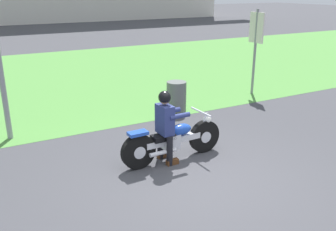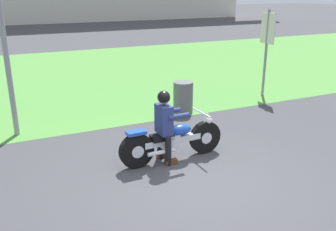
{
  "view_description": "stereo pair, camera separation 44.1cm",
  "coord_description": "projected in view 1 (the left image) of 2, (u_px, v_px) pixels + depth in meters",
  "views": [
    {
      "loc": [
        -3.27,
        -4.78,
        3.19
      ],
      "look_at": [
        -0.03,
        1.18,
        0.85
      ],
      "focal_mm": 39.72,
      "sensor_mm": 36.0,
      "label": 1
    },
    {
      "loc": [
        -2.88,
        -4.98,
        3.19
      ],
      "look_at": [
        -0.03,
        1.18,
        0.85
      ],
      "focal_mm": 39.72,
      "sensor_mm": 36.0,
      "label": 2
    }
  ],
  "objects": [
    {
      "name": "ground",
      "position": [
        202.0,
        180.0,
        6.49
      ],
      "size": [
        120.0,
        120.0,
        0.0
      ],
      "primitive_type": "plane",
      "color": "#424247"
    },
    {
      "name": "grass_verge",
      "position": [
        68.0,
        76.0,
        14.09
      ],
      "size": [
        60.0,
        12.0,
        0.01
      ],
      "primitive_type": "cube",
      "color": "#549342",
      "rests_on": "ground"
    },
    {
      "name": "motorcycle_lead",
      "position": [
        173.0,
        140.0,
        7.15
      ],
      "size": [
        2.16,
        0.66,
        0.89
      ],
      "rotation": [
        0.0,
        0.0,
        0.03
      ],
      "color": "black",
      "rests_on": "ground"
    },
    {
      "name": "rider_lead",
      "position": [
        166.0,
        121.0,
        6.94
      ],
      "size": [
        0.56,
        0.48,
        1.41
      ],
      "rotation": [
        0.0,
        0.0,
        0.03
      ],
      "color": "black",
      "rests_on": "ground"
    },
    {
      "name": "trash_can",
      "position": [
        176.0,
        97.0,
        9.93
      ],
      "size": [
        0.53,
        0.53,
        0.84
      ],
      "primitive_type": "cylinder",
      "color": "#595E5B",
      "rests_on": "ground"
    },
    {
      "name": "sign_banner",
      "position": [
        256.0,
        39.0,
        11.25
      ],
      "size": [
        0.08,
        0.6,
        2.6
      ],
      "color": "gray",
      "rests_on": "ground"
    }
  ]
}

